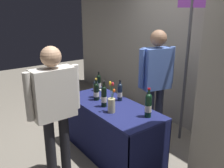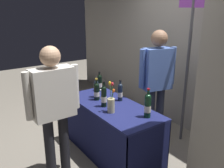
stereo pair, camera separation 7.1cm
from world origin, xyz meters
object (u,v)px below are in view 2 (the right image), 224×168
at_px(display_bottle_0, 104,96).
at_px(flower_vase, 111,104).
at_px(wine_glass_near_vendor, 102,92).
at_px(vendor_presenter, 157,77).
at_px(featured_wine_bottle, 100,82).
at_px(booth_signpost, 188,58).
at_px(taster_foreground_right, 54,103).
at_px(tasting_table, 112,121).

distance_m(display_bottle_0, flower_vase, 0.21).
height_order(wine_glass_near_vendor, vendor_presenter, vendor_presenter).
height_order(featured_wine_bottle, vendor_presenter, vendor_presenter).
bearing_deg(booth_signpost, featured_wine_bottle, -132.72).
distance_m(vendor_presenter, booth_signpost, 0.52).
height_order(taster_foreground_right, booth_signpost, booth_signpost).
height_order(tasting_table, booth_signpost, booth_signpost).
bearing_deg(flower_vase, display_bottle_0, 172.97).
distance_m(featured_wine_bottle, flower_vase, 0.85).
bearing_deg(taster_foreground_right, booth_signpost, -8.74).
height_order(wine_glass_near_vendor, booth_signpost, booth_signpost).
xyz_separation_m(featured_wine_bottle, taster_foreground_right, (0.62, -1.00, 0.10)).
height_order(display_bottle_0, wine_glass_near_vendor, display_bottle_0).
bearing_deg(tasting_table, taster_foreground_right, -88.80).
xyz_separation_m(tasting_table, featured_wine_bottle, (-0.61, 0.18, 0.38)).
height_order(vendor_presenter, taster_foreground_right, vendor_presenter).
relative_size(taster_foreground_right, booth_signpost, 0.75).
bearing_deg(wine_glass_near_vendor, flower_vase, -19.88).
relative_size(display_bottle_0, wine_glass_near_vendor, 2.64).
height_order(display_bottle_0, flower_vase, flower_vase).
bearing_deg(flower_vase, vendor_presenter, 98.15).
height_order(tasting_table, featured_wine_bottle, featured_wine_bottle).
relative_size(tasting_table, flower_vase, 3.72).
bearing_deg(flower_vase, featured_wine_bottle, 157.69).
xyz_separation_m(taster_foreground_right, booth_signpost, (0.27, 1.97, 0.33)).
bearing_deg(tasting_table, flower_vase, -37.67).
height_order(display_bottle_0, booth_signpost, booth_signpost).
bearing_deg(vendor_presenter, wine_glass_near_vendor, -11.90).
relative_size(vendor_presenter, taster_foreground_right, 1.05).
xyz_separation_m(display_bottle_0, flower_vase, (0.21, -0.03, -0.03)).
distance_m(tasting_table, featured_wine_bottle, 0.74).
distance_m(featured_wine_bottle, booth_signpost, 1.38).
xyz_separation_m(tasting_table, display_bottle_0, (-0.02, -0.12, 0.39)).
height_order(flower_vase, taster_foreground_right, taster_foreground_right).
distance_m(wine_glass_near_vendor, booth_signpost, 1.34).
xyz_separation_m(display_bottle_0, taster_foreground_right, (0.04, -0.70, 0.08)).
bearing_deg(taster_foreground_right, display_bottle_0, 2.26).
xyz_separation_m(display_bottle_0, vendor_presenter, (0.07, 0.89, 0.13)).
height_order(display_bottle_0, vendor_presenter, vendor_presenter).
bearing_deg(booth_signpost, tasting_table, -103.95).
relative_size(featured_wine_bottle, taster_foreground_right, 0.19).
relative_size(vendor_presenter, booth_signpost, 0.78).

